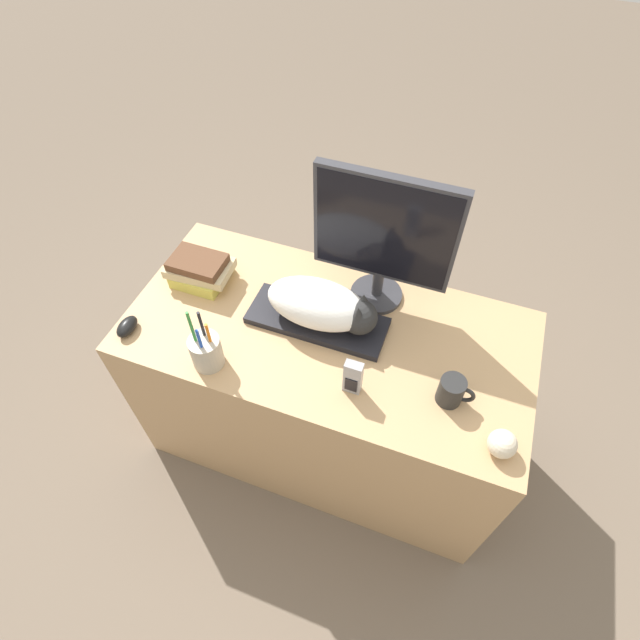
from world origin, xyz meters
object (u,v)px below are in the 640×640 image
at_px(keyboard, 317,321).
at_px(pen_cup, 206,351).
at_px(monitor, 384,235).
at_px(phone, 353,377).
at_px(baseball, 502,444).
at_px(cat, 324,306).
at_px(coffee_mug, 452,391).
at_px(book_stack, 200,269).
at_px(computer_mouse, 127,326).

xyz_separation_m(keyboard, pen_cup, (-0.25, -0.25, 0.05)).
distance_m(monitor, phone, 0.43).
height_order(pen_cup, baseball, pen_cup).
height_order(cat, monitor, monitor).
bearing_deg(cat, coffee_mug, -16.98).
height_order(coffee_mug, book_stack, book_stack).
height_order(computer_mouse, pen_cup, pen_cup).
relative_size(keyboard, pen_cup, 1.90).
bearing_deg(keyboard, book_stack, 174.64).
bearing_deg(baseball, computer_mouse, 179.89).
xyz_separation_m(computer_mouse, book_stack, (0.11, 0.28, 0.03)).
relative_size(coffee_mug, pen_cup, 0.45).
bearing_deg(pen_cup, book_stack, 122.07).
distance_m(cat, computer_mouse, 0.62).
relative_size(monitor, coffee_mug, 4.52).
xyz_separation_m(baseball, book_stack, (-1.04, 0.28, 0.01)).
distance_m(cat, phone, 0.25).
height_order(phone, book_stack, phone).
distance_m(coffee_mug, baseball, 0.19).
bearing_deg(phone, keyboard, 132.66).
bearing_deg(keyboard, computer_mouse, -156.73).
relative_size(cat, book_stack, 1.60).
relative_size(computer_mouse, coffee_mug, 0.82).
bearing_deg(book_stack, coffee_mug, -10.96).
xyz_separation_m(monitor, book_stack, (-0.58, -0.13, -0.22)).
xyz_separation_m(cat, pen_cup, (-0.27, -0.25, -0.04)).
height_order(pen_cup, phone, pen_cup).
relative_size(cat, phone, 2.81).
xyz_separation_m(monitor, pen_cup, (-0.40, -0.43, -0.21)).
bearing_deg(book_stack, cat, -5.11).
bearing_deg(monitor, cat, -125.01).
bearing_deg(monitor, baseball, -41.96).
height_order(computer_mouse, coffee_mug, coffee_mug).
relative_size(coffee_mug, baseball, 1.35).
relative_size(keyboard, cat, 1.26).
bearing_deg(computer_mouse, pen_cup, -3.47).
relative_size(keyboard, coffee_mug, 4.24).
height_order(keyboard, phone, phone).
xyz_separation_m(cat, phone, (0.16, -0.20, -0.03)).
distance_m(keyboard, coffee_mug, 0.47).
bearing_deg(computer_mouse, book_stack, 68.01).
xyz_separation_m(computer_mouse, pen_cup, (0.30, -0.02, 0.04)).
distance_m(cat, pen_cup, 0.38).
distance_m(keyboard, book_stack, 0.44).
relative_size(monitor, pen_cup, 2.03).
distance_m(monitor, baseball, 0.66).
bearing_deg(phone, book_stack, 159.07).
xyz_separation_m(pen_cup, phone, (0.43, 0.06, 0.00)).
bearing_deg(coffee_mug, book_stack, 169.04).
distance_m(keyboard, phone, 0.27).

